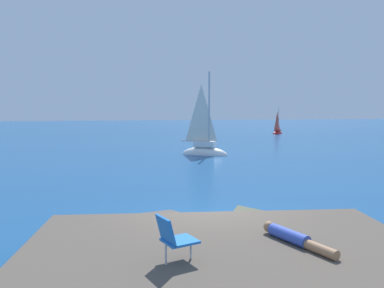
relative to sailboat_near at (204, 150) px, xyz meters
name	(u,v)px	position (x,y,z in m)	size (l,w,h in m)	color
ground_plane	(208,229)	(-3.24, -15.39, -0.32)	(160.00, 160.00, 0.00)	navy
shore_ledge	(222,259)	(-3.60, -18.18, 0.00)	(7.36, 4.27, 0.65)	brown
boulder_seaward	(162,234)	(-4.45, -15.58, -0.32)	(1.58, 1.27, 0.87)	#4A4544
boulder_inland	(260,232)	(-1.99, -15.87, -0.32)	(1.49, 1.19, 0.82)	#50513F
sailboat_near	(204,150)	(0.00, 0.00, 0.00)	(3.24, 2.55, 5.98)	white
sailboat_far	(278,132)	(12.60, 17.90, -0.14)	(1.79, 1.55, 3.38)	red
person_sunbather	(294,238)	(-2.30, -18.49, 0.44)	(0.77, 1.69, 0.25)	#334CB2
beach_chair	(174,237)	(-4.62, -18.98, 0.77)	(0.73, 0.66, 0.80)	blue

